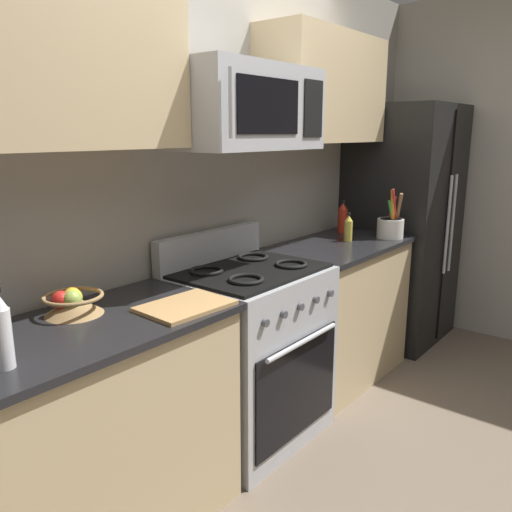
% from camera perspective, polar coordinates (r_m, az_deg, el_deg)
% --- Properties ---
extents(ground_plane, '(16.00, 16.00, 0.00)m').
position_cam_1_polar(ground_plane, '(2.68, 11.99, -23.44)').
color(ground_plane, '#6B5B4C').
extents(wall_back, '(8.00, 0.10, 2.60)m').
position_cam_1_polar(wall_back, '(2.80, -6.65, 7.25)').
color(wall_back, '#9E998E').
rests_on(wall_back, ground).
extents(counter_left, '(1.16, 0.60, 0.91)m').
position_cam_1_polar(counter_left, '(2.20, -17.77, -18.45)').
color(counter_left, tan).
rests_on(counter_left, ground).
extents(range_oven, '(0.76, 0.65, 1.09)m').
position_cam_1_polar(range_oven, '(2.77, -0.69, -10.50)').
color(range_oven, '#B2B5BA').
rests_on(range_oven, ground).
extents(counter_right, '(1.03, 0.60, 0.91)m').
position_cam_1_polar(counter_right, '(3.47, 8.91, -5.91)').
color(counter_right, tan).
rests_on(counter_right, ground).
extents(refrigerator, '(0.80, 0.72, 1.80)m').
position_cam_1_polar(refrigerator, '(4.17, 15.79, 3.31)').
color(refrigerator, black).
rests_on(refrigerator, ground).
extents(microwave, '(0.79, 0.44, 0.39)m').
position_cam_1_polar(microwave, '(2.55, -1.25, 16.00)').
color(microwave, '#B2B5BA').
extents(upper_cabinets_left, '(1.15, 0.34, 0.65)m').
position_cam_1_polar(upper_cabinets_left, '(2.03, -23.44, 19.82)').
color(upper_cabinets_left, tan).
extents(upper_cabinets_right, '(1.02, 0.34, 0.65)m').
position_cam_1_polar(upper_cabinets_right, '(3.37, 7.51, 17.82)').
color(upper_cabinets_right, tan).
extents(utensil_crock, '(0.17, 0.17, 0.33)m').
position_cam_1_polar(utensil_crock, '(3.57, 14.61, 3.15)').
color(utensil_crock, white).
rests_on(utensil_crock, counter_right).
extents(fruit_basket, '(0.23, 0.23, 0.10)m').
position_cam_1_polar(fruit_basket, '(2.13, -19.56, -4.83)').
color(fruit_basket, '#9E7A4C').
rests_on(fruit_basket, counter_left).
extents(cutting_board, '(0.37, 0.27, 0.02)m').
position_cam_1_polar(cutting_board, '(2.11, -7.78, -5.47)').
color(cutting_board, tan).
rests_on(cutting_board, counter_left).
extents(bottle_oil, '(0.05, 0.05, 0.19)m').
position_cam_1_polar(bottle_oil, '(3.40, 10.14, 3.02)').
color(bottle_oil, gold).
rests_on(bottle_oil, counter_right).
extents(bottle_vinegar, '(0.06, 0.06, 0.25)m').
position_cam_1_polar(bottle_vinegar, '(1.72, -26.24, -7.49)').
color(bottle_vinegar, silver).
rests_on(bottle_vinegar, counter_left).
extents(bottle_hot_sauce, '(0.07, 0.07, 0.23)m').
position_cam_1_polar(bottle_hot_sauce, '(3.69, 9.53, 4.16)').
color(bottle_hot_sauce, red).
rests_on(bottle_hot_sauce, counter_right).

